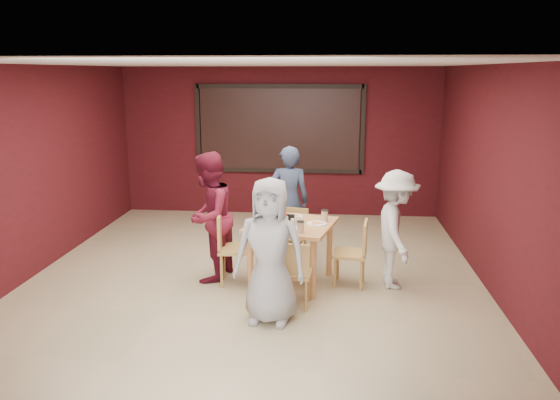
# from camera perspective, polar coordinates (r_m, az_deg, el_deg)

# --- Properties ---
(floor) EXTENTS (7.00, 7.00, 0.00)m
(floor) POSITION_cam_1_polar(r_m,az_deg,el_deg) (7.39, -2.67, -8.23)
(floor) COLOR tan
(floor) RESTS_ON ground
(window_blinds) EXTENTS (3.00, 0.02, 1.50)m
(window_blinds) POSITION_cam_1_polar(r_m,az_deg,el_deg) (10.35, -0.08, 7.43)
(window_blinds) COLOR black
(dining_table) EXTENTS (1.23, 1.23, 0.96)m
(dining_table) POSITION_cam_1_polar(r_m,az_deg,el_deg) (7.03, 1.19, -3.26)
(dining_table) COLOR tan
(dining_table) RESTS_ON floor
(chair_front) EXTENTS (0.42, 0.42, 0.82)m
(chair_front) POSITION_cam_1_polar(r_m,az_deg,el_deg) (6.36, 1.42, -7.38)
(chair_front) COLOR tan
(chair_front) RESTS_ON floor
(chair_back) EXTENTS (0.46, 0.46, 0.79)m
(chair_back) POSITION_cam_1_polar(r_m,az_deg,el_deg) (7.86, 1.41, -3.43)
(chair_back) COLOR tan
(chair_back) RESTS_ON floor
(chair_left) EXTENTS (0.50, 0.50, 0.94)m
(chair_left) POSITION_cam_1_polar(r_m,az_deg,el_deg) (7.11, -5.23, -4.60)
(chair_left) COLOR tan
(chair_left) RESTS_ON floor
(chair_right) EXTENTS (0.46, 0.46, 0.86)m
(chair_right) POSITION_cam_1_polar(r_m,az_deg,el_deg) (7.08, 7.91, -5.15)
(chair_right) COLOR tan
(chair_right) RESTS_ON floor
(diner_front) EXTENTS (0.85, 0.61, 1.62)m
(diner_front) POSITION_cam_1_polar(r_m,az_deg,el_deg) (5.93, -1.06, -5.36)
(diner_front) COLOR #9F9F9F
(diner_front) RESTS_ON floor
(diner_back) EXTENTS (0.63, 0.43, 1.65)m
(diner_back) POSITION_cam_1_polar(r_m,az_deg,el_deg) (8.15, 0.93, -0.06)
(diner_back) COLOR #313C57
(diner_back) RESTS_ON floor
(diner_left) EXTENTS (0.80, 0.94, 1.71)m
(diner_left) POSITION_cam_1_polar(r_m,az_deg,el_deg) (7.20, -7.45, -1.76)
(diner_left) COLOR maroon
(diner_left) RESTS_ON floor
(diner_right) EXTENTS (0.64, 1.02, 1.52)m
(diner_right) POSITION_cam_1_polar(r_m,az_deg,el_deg) (7.05, 12.00, -3.05)
(diner_right) COLOR silver
(diner_right) RESTS_ON floor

